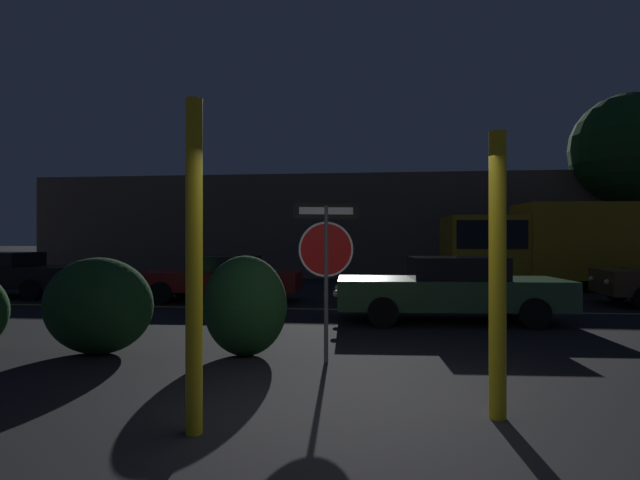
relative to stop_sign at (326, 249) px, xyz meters
The scene contains 13 objects.
ground_plane 2.79m from the stop_sign, 76.35° to the right, with size 260.00×260.00×0.00m, color black.
road_center_stripe 5.53m from the stop_sign, 84.14° to the left, with size 42.97×0.12×0.01m, color gold.
stop_sign is the anchor object (origin of this frame).
yellow_pole_left 2.83m from the stop_sign, 108.66° to the right, with size 0.15×0.15×2.94m, color yellow.
yellow_pole_right 2.73m from the stop_sign, 47.46° to the right, with size 0.16×0.16×2.74m, color yellow.
hedge_bush_1 3.54m from the stop_sign, behind, with size 1.65×1.13×1.44m, color #19421E.
hedge_bush_2 1.50m from the stop_sign, 168.23° to the left, with size 1.23×0.96×1.47m, color #19421E.
passing_car_1 12.59m from the stop_sign, 146.16° to the left, with size 4.87×1.91×1.33m.
passing_car_2 7.58m from the stop_sign, 118.51° to the left, with size 4.57×1.91×1.26m.
passing_car_3 4.47m from the stop_sign, 59.16° to the left, with size 4.80×2.09×1.35m.
delivery_truck 12.51m from the stop_sign, 59.57° to the left, with size 6.79×2.75×2.94m.
tree_0 18.84m from the stop_sign, 53.32° to the left, with size 4.54×4.54×7.70m.
building_backdrop 16.99m from the stop_sign, 90.90° to the left, with size 29.83×3.99×4.66m, color #6B5B4C.
Camera 1 is at (0.13, -4.68, 1.70)m, focal length 28.00 mm.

